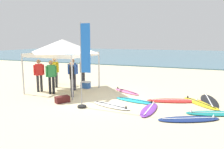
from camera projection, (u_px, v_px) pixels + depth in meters
ground_plane at (98, 98)px, 10.48m from camera, size 80.00×80.00×0.00m
sea at (173, 55)px, 38.46m from camera, size 80.00×36.00×0.10m
canopy_tent at (63, 46)px, 11.59m from camera, size 2.97×2.97×2.75m
surfboard_teal at (215, 113)px, 8.18m from camera, size 2.27×1.30×0.19m
surfboard_red at (175, 101)px, 9.88m from camera, size 2.55×1.46×0.19m
surfboard_purple at (149, 109)px, 8.64m from camera, size 0.54×1.92×0.19m
surfboard_pink at (126, 91)px, 11.62m from camera, size 1.79×1.36×0.19m
surfboard_cyan at (135, 101)px, 9.88m from camera, size 2.02×0.92×0.19m
surfboard_white at (111, 106)px, 9.14m from camera, size 1.92×1.00×0.19m
surfboard_black at (209, 101)px, 9.81m from camera, size 0.92×2.53×0.19m
surfboard_yellow at (200, 103)px, 9.49m from camera, size 1.75×1.89×0.19m
surfboard_navy at (189, 119)px, 7.59m from camera, size 2.20×1.48×0.19m
person_grey at (83, 70)px, 12.71m from camera, size 0.23×0.55×1.71m
person_yellow at (55, 70)px, 12.65m from camera, size 0.55×0.25×1.71m
person_green at (51, 75)px, 11.10m from camera, size 0.40×0.45×1.71m
person_blue at (73, 72)px, 11.91m from camera, size 0.48×0.38×1.71m
person_black at (72, 76)px, 10.57m from camera, size 0.39×0.47×1.71m
person_red at (39, 73)px, 11.61m from camera, size 0.40×0.43×1.71m
banner_flag at (84, 69)px, 8.71m from camera, size 0.60×0.36×3.40m
gear_bag_near_tent at (62, 99)px, 9.69m from camera, size 0.59×0.68×0.28m
cooler_box at (86, 85)px, 12.52m from camera, size 0.50×0.36×0.39m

